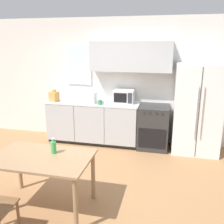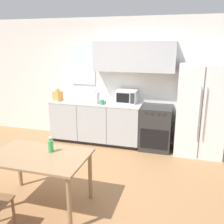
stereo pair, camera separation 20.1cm
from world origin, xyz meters
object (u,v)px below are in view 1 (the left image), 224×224
(refrigerator, at_px, (197,109))
(drink_bottle, at_px, (54,147))
(dining_table, at_px, (42,164))
(coffee_mug, at_px, (100,102))
(oven_range, at_px, (153,127))
(microwave, at_px, (124,96))

(refrigerator, distance_m, drink_bottle, 3.01)
(dining_table, bearing_deg, coffee_mug, 85.38)
(oven_range, relative_size, coffee_mug, 7.23)
(refrigerator, relative_size, coffee_mug, 14.26)
(drink_bottle, bearing_deg, oven_range, 62.65)
(oven_range, bearing_deg, coffee_mug, -169.23)
(microwave, bearing_deg, oven_range, -9.20)
(microwave, height_order, coffee_mug, microwave)
(oven_range, bearing_deg, dining_table, -118.07)
(dining_table, xyz_separation_m, drink_bottle, (0.11, 0.14, 0.19))
(oven_range, bearing_deg, refrigerator, -1.02)
(coffee_mug, distance_m, drink_bottle, 2.06)
(coffee_mug, xyz_separation_m, drink_bottle, (-0.07, -2.05, -0.14))
(microwave, relative_size, drink_bottle, 2.00)
(drink_bottle, bearing_deg, dining_table, -128.69)
(refrigerator, height_order, microwave, refrigerator)
(dining_table, relative_size, drink_bottle, 6.09)
(coffee_mug, relative_size, dining_table, 0.10)
(coffee_mug, relative_size, drink_bottle, 0.59)
(refrigerator, xyz_separation_m, microwave, (-1.50, 0.12, 0.17))
(oven_range, distance_m, coffee_mug, 1.24)
(dining_table, bearing_deg, refrigerator, 48.31)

